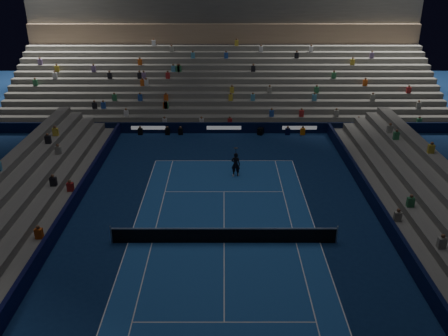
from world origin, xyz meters
name	(u,v)px	position (x,y,z in m)	size (l,w,h in m)	color
ground	(224,243)	(0.00, 0.00, 0.00)	(90.00, 90.00, 0.00)	#0C204A
court_surface	(224,243)	(0.00, 0.00, 0.01)	(10.97, 23.77, 0.01)	#1C4E9B
sponsor_barrier_far	(224,128)	(0.00, 18.50, 0.50)	(44.00, 0.25, 1.00)	black
sponsor_barrier_east	(395,235)	(9.70, 0.00, 0.50)	(0.25, 37.00, 1.00)	black
sponsor_barrier_west	(53,235)	(-9.70, 0.00, 0.50)	(0.25, 37.00, 1.00)	#080A32
grandstand_main	(224,74)	(0.00, 27.90, 3.38)	(44.00, 15.20, 11.20)	slate
tennis_net	(224,235)	(0.00, 0.00, 0.50)	(12.90, 0.10, 1.10)	#B2B2B7
tennis_player	(236,164)	(0.87, 9.07, 0.92)	(0.67, 0.44, 1.84)	black
broadcast_camera	(260,131)	(3.36, 18.05, 0.32)	(0.64, 1.00, 0.61)	black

